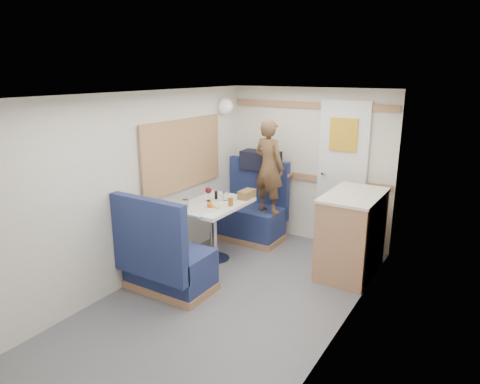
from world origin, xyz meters
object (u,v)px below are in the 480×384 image
Objects in this scene: orange_fruit at (210,204)px; bread_loaf at (247,194)px; tumbler_right at (226,196)px; tray at (199,211)px; bench_far at (251,217)px; dome_light at (225,106)px; dinette_table at (214,216)px; person at (269,167)px; tumbler_left at (185,205)px; salt_grinder at (220,196)px; cheese_block at (216,206)px; beer_glass at (231,202)px; wine_glass at (208,191)px; galley_counter at (351,233)px; pepper_grinder at (216,195)px; bench_near at (166,264)px; duffel_bag at (261,160)px.

orange_fruit is 0.28× the size of bread_loaf.
orange_fruit is 0.61× the size of tumbler_right.
orange_fruit is at bearing 76.17° from tray.
dome_light reaches higher than bench_far.
person reaches higher than dinette_table.
person reaches higher than bread_loaf.
salt_grinder is (0.11, 0.50, -0.01)m from tumbler_left.
tumbler_right is at bearing 104.65° from cheese_block.
beer_glass is at bearing 55.85° from orange_fruit.
dome_light is at bearing 109.81° from wine_glass.
galley_counter is 5.48× the size of wine_glass.
galley_counter is at bearing 14.58° from pepper_grinder.
bread_loaf is at bearing 59.04° from dinette_table.
tumbler_right is (0.45, -0.68, -0.98)m from dome_light.
tray is at bearing -87.69° from bench_far.
person reaches higher than tumbler_right.
bench_near is 5.25× the size of dome_light.
bread_loaf is at bearing -65.31° from bench_far.
beer_glass is 0.95× the size of pepper_grinder.
bench_far is at bearing 104.83° from beer_glass.
tray is 0.20m from cheese_block.
person reaches higher than pepper_grinder.
tray is 3.60× the size of beer_glass.
cheese_block is 0.92× the size of tumbler_right.
tray is 0.17m from tumbler_left.
wine_glass is at bearing 176.14° from beer_glass.
bench_far is at bearing 167.90° from galley_counter.
bread_loaf reaches higher than beer_glass.
tumbler_left is 0.82m from bread_loaf.
bench_far reaches higher than dinette_table.
bench_far and bench_near have the same top height.
tray is 3.41× the size of cheese_block.
tumbler_left is at bearing -106.74° from dinette_table.
galley_counter is 1.67m from duffel_bag.
bread_loaf is (0.34, 0.75, -0.01)m from tumbler_left.
bench_far reaches higher than orange_fruit.
person is 9.75× the size of tumbler_left.
beer_glass is (0.14, 0.21, -0.00)m from orange_fruit.
salt_grinder is at bearing 116.11° from cheese_block.
galley_counter is 1.86m from tumbler_left.
person is (0.70, -0.08, -0.71)m from dome_light.
duffel_bag is (0.00, 1.12, 0.46)m from dinette_table.
person reaches higher than salt_grinder.
wine_glass is 1.57× the size of tumbler_right.
beer_glass is at bearing 63.38° from tray.
tray is 3.38× the size of salt_grinder.
person is 0.77m from salt_grinder.
tumbler_right reaches higher than bread_loaf.
duffel_bag is at bearing 89.91° from bench_near.
salt_grinder is (-0.05, -0.05, -0.00)m from tumbler_right.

